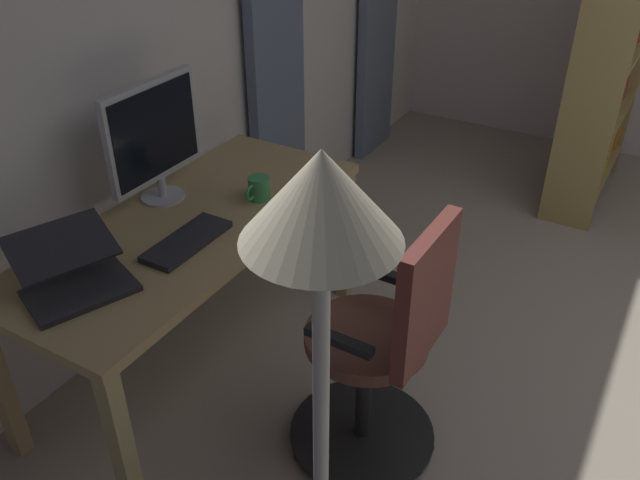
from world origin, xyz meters
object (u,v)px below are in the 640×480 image
object	(u,v)px
desk	(192,241)
bookshelf	(605,46)
office_chair	(382,355)
computer_keyboard	(187,241)
mug_tea	(259,188)
computer_mouse	(88,239)
computer_monitor	(154,136)
laptop	(73,274)
floor_lamp	(321,364)

from	to	relation	value
desk	bookshelf	xyz separation A→B (m)	(-2.49, 1.06, 0.31)
desk	office_chair	distance (m)	0.89
computer_keyboard	mug_tea	distance (m)	0.42
computer_mouse	mug_tea	bearing A→B (deg)	149.44
desk	computer_keyboard	size ratio (longest dim) A/B	4.28
computer_monitor	laptop	xyz separation A→B (m)	(0.63, 0.17, -0.22)
office_chair	computer_keyboard	world-z (taller)	office_chair
computer_monitor	bookshelf	distance (m)	2.71
computer_monitor	desk	bearing A→B (deg)	66.23
desk	computer_mouse	distance (m)	0.40
computer_monitor	floor_lamp	world-z (taller)	floor_lamp
laptop	mug_tea	world-z (taller)	laptop
computer_mouse	mug_tea	distance (m)	0.70
desk	computer_monitor	world-z (taller)	computer_monitor
computer_keyboard	mug_tea	size ratio (longest dim) A/B	2.73
bookshelf	floor_lamp	world-z (taller)	bookshelf
bookshelf	floor_lamp	size ratio (longest dim) A/B	1.15
office_chair	computer_mouse	size ratio (longest dim) A/B	10.20
bookshelf	floor_lamp	xyz separation A→B (m)	(3.43, 0.08, 0.32)
computer_monitor	computer_mouse	xyz separation A→B (m)	(0.41, 0.00, -0.26)
office_chair	floor_lamp	world-z (taller)	floor_lamp
laptop	mug_tea	xyz separation A→B (m)	(-0.82, 0.18, -0.00)
floor_lamp	office_chair	bearing A→B (deg)	-163.21
computer_monitor	office_chair	bearing A→B (deg)	82.25
computer_monitor	laptop	distance (m)	0.69
floor_lamp	computer_monitor	bearing A→B (deg)	-127.25
office_chair	floor_lamp	xyz separation A→B (m)	(0.89, 0.27, 0.80)
computer_monitor	mug_tea	distance (m)	0.46
computer_keyboard	bookshelf	xyz separation A→B (m)	(-2.62, 0.96, 0.21)
mug_tea	computer_monitor	bearing A→B (deg)	-61.57
office_chair	computer_keyboard	bearing A→B (deg)	96.63
office_chair	computer_keyboard	size ratio (longest dim) A/B	2.76
computer_monitor	computer_mouse	distance (m)	0.48
computer_keyboard	office_chair	bearing A→B (deg)	95.70
desk	laptop	distance (m)	0.55
office_chair	computer_keyboard	xyz separation A→B (m)	(0.08, -0.78, 0.27)
bookshelf	computer_monitor	bearing A→B (deg)	-28.23
office_chair	mug_tea	world-z (taller)	office_chair
computer_keyboard	bookshelf	size ratio (longest dim) A/B	0.19
mug_tea	bookshelf	distance (m)	2.39
laptop	computer_mouse	bearing A→B (deg)	-119.93
desk	floor_lamp	bearing A→B (deg)	50.56
office_chair	bookshelf	size ratio (longest dim) A/B	0.53
desk	laptop	world-z (taller)	laptop
desk	floor_lamp	size ratio (longest dim) A/B	0.95
mug_tea	floor_lamp	world-z (taller)	floor_lamp
desk	computer_keyboard	world-z (taller)	computer_keyboard
computer_mouse	bookshelf	xyz separation A→B (m)	(-2.80, 1.28, 0.21)
laptop	floor_lamp	bearing A→B (deg)	92.36
mug_tea	office_chair	bearing A→B (deg)	65.36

